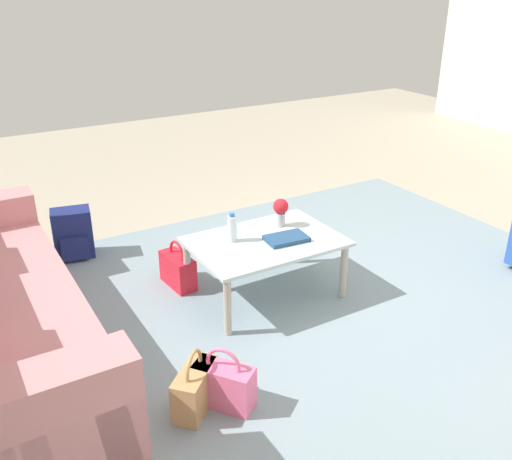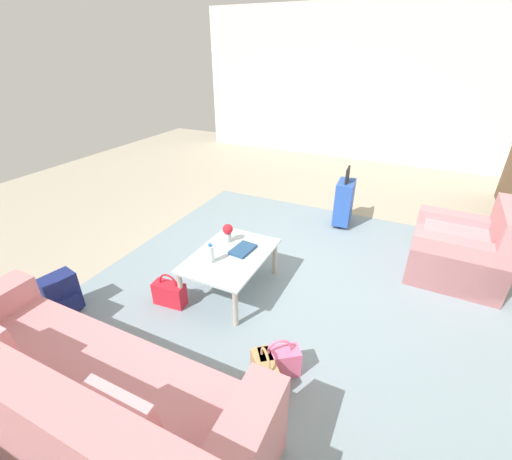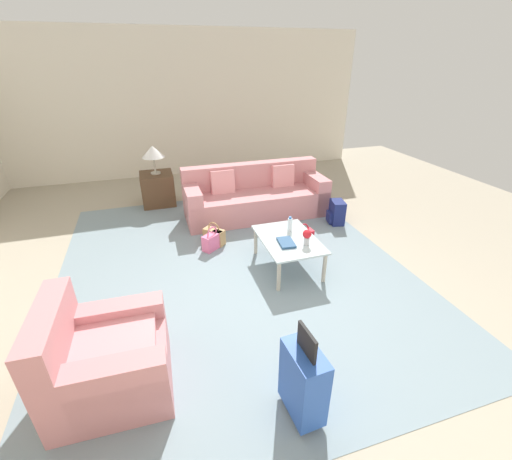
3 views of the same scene
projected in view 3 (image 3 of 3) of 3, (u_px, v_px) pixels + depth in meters
ground_plane at (261, 290)px, 4.14m from camera, size 12.00×12.00×0.00m
wall_right at (191, 105)px, 7.73m from camera, size 0.12×8.00×3.10m
area_rug at (233, 267)px, 4.59m from camera, size 5.20×4.40×0.01m
couch at (255, 198)px, 6.02m from camera, size 0.85×2.43×0.87m
armchair at (102, 362)px, 2.79m from camera, size 0.91×0.94×0.89m
coffee_table at (288, 242)px, 4.44m from camera, size 1.01×0.70×0.43m
water_bottle at (290, 224)px, 4.57m from camera, size 0.06×0.06×0.20m
coffee_table_book at (286, 243)px, 4.29m from camera, size 0.30×0.21×0.03m
flower_vase at (307, 236)px, 4.21m from camera, size 0.11×0.11×0.21m
side_table at (158, 189)px, 6.45m from camera, size 0.59×0.59×0.60m
table_lamp at (153, 152)px, 6.14m from camera, size 0.41×0.41×0.51m
suitcase_blue at (303, 381)px, 2.56m from camera, size 0.41×0.25×0.85m
handbag_pink at (213, 241)px, 4.98m from camera, size 0.30×0.34×0.36m
handbag_red at (302, 238)px, 5.07m from camera, size 0.17×0.33×0.36m
handbag_tan at (214, 236)px, 5.12m from camera, size 0.33×0.32×0.36m
backpack_navy at (336, 213)px, 5.72m from camera, size 0.33×0.30×0.40m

